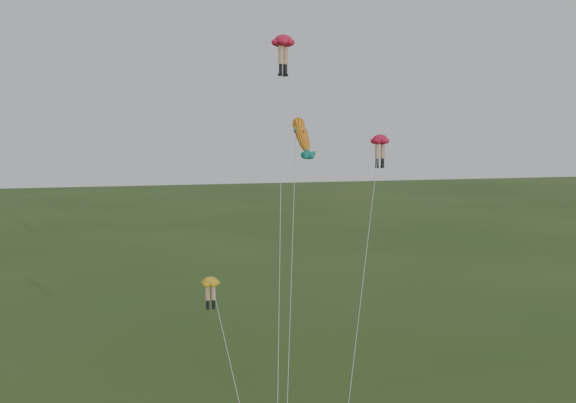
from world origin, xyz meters
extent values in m
ellipsoid|color=red|center=(2.34, 10.79, 20.86)|extent=(2.20, 2.20, 0.78)
cylinder|color=#E2A785|center=(2.15, 10.64, 19.93)|extent=(0.35, 0.35, 1.19)
cylinder|color=black|center=(2.15, 10.64, 19.04)|extent=(0.27, 0.27, 0.60)
cube|color=black|center=(2.15, 10.64, 18.65)|extent=(0.37, 0.39, 0.17)
cylinder|color=#E2A785|center=(2.52, 10.94, 19.93)|extent=(0.35, 0.35, 1.19)
cylinder|color=black|center=(2.52, 10.94, 19.04)|extent=(0.27, 0.27, 0.60)
cube|color=black|center=(2.52, 10.94, 18.65)|extent=(0.37, 0.39, 0.17)
cylinder|color=silver|center=(0.53, 4.23, 10.73)|extent=(3.65, 13.16, 21.03)
ellipsoid|color=red|center=(7.84, 7.41, 14.46)|extent=(1.31, 1.31, 0.62)
cylinder|color=#E2A785|center=(7.65, 7.40, 13.72)|extent=(0.28, 0.28, 0.95)
cylinder|color=black|center=(7.65, 7.40, 13.00)|extent=(0.22, 0.22, 0.48)
cube|color=black|center=(7.65, 7.40, 12.70)|extent=(0.17, 0.29, 0.14)
cylinder|color=#E2A785|center=(8.03, 7.42, 13.72)|extent=(0.28, 0.28, 0.95)
cylinder|color=black|center=(8.03, 7.42, 13.00)|extent=(0.22, 0.22, 0.48)
cube|color=black|center=(8.03, 7.42, 12.70)|extent=(0.17, 0.29, 0.14)
cylinder|color=silver|center=(5.17, 2.95, 7.49)|extent=(5.38, 8.96, 14.56)
ellipsoid|color=yellow|center=(-3.74, 2.48, 7.07)|extent=(1.11, 1.11, 0.51)
cylinder|color=#E2A785|center=(-3.89, 2.46, 6.46)|extent=(0.23, 0.23, 0.78)
cylinder|color=black|center=(-3.89, 2.46, 5.88)|extent=(0.18, 0.18, 0.39)
cube|color=black|center=(-3.89, 2.46, 5.62)|extent=(0.15, 0.24, 0.11)
cylinder|color=#E2A785|center=(-3.58, 2.49, 6.46)|extent=(0.23, 0.23, 0.78)
cylinder|color=black|center=(-3.58, 2.49, 5.88)|extent=(0.18, 0.18, 0.39)
cube|color=black|center=(-3.58, 2.49, 5.62)|extent=(0.15, 0.24, 0.11)
cylinder|color=silver|center=(-3.26, -0.76, 3.77)|extent=(0.99, 6.51, 7.12)
ellipsoid|color=yellow|center=(3.62, 10.75, 14.75)|extent=(0.97, 3.14, 2.95)
sphere|color=yellow|center=(3.62, 10.75, 14.75)|extent=(0.93, 1.29, 1.27)
cone|color=#138176|center=(3.62, 10.75, 14.75)|extent=(0.73, 1.21, 1.21)
cone|color=#138176|center=(3.62, 10.75, 14.75)|extent=(0.73, 1.21, 1.21)
cone|color=#138176|center=(3.62, 10.75, 14.75)|extent=(0.42, 0.67, 0.68)
cone|color=#138176|center=(3.62, 10.75, 14.75)|extent=(0.42, 0.67, 0.68)
cone|color=red|center=(3.62, 10.75, 14.75)|extent=(0.46, 0.67, 0.67)
cylinder|color=silver|center=(1.56, 4.82, 7.49)|extent=(4.16, 11.91, 14.55)
camera|label=1|loc=(-8.11, -30.68, 14.98)|focal=40.00mm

